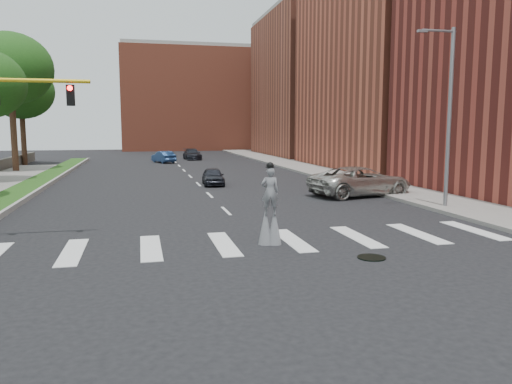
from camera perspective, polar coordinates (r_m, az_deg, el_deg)
The scene contains 16 objects.
ground_plane at distance 17.33m, azimuth 1.08°, elevation -6.48°, with size 160.00×160.00×0.00m, color black.
grass_median at distance 37.25m, azimuth -24.46°, elevation 0.54°, with size 2.00×60.00×0.25m, color #1C4413.
median_curb at distance 37.06m, azimuth -22.88°, elevation 0.62°, with size 0.20×60.00×0.28m, color gray.
sidewalk_right at distance 44.71m, azimuth 8.76°, elevation 2.13°, with size 5.00×90.00×0.18m, color slate.
manhole at distance 16.51m, azimuth 13.06°, elevation -7.31°, with size 0.90×0.90×0.04m, color black.
building_mid at distance 53.74m, azimuth 16.74°, elevation 15.52°, with size 16.00×22.00×24.00m, color #A94C35.
building_far at distance 75.23m, azimuth 7.37°, elevation 11.84°, with size 16.00×22.00×20.00m, color #994D38.
building_backdrop at distance 94.96m, azimuth -7.13°, elevation 10.31°, with size 26.00×14.00×18.00m, color #A94C35.
streetlight at distance 26.91m, azimuth 21.08°, elevation 8.50°, with size 2.05×0.20×9.00m.
stilt_performer at distance 17.74m, azimuth 1.61°, elevation -2.33°, with size 0.83×0.59×2.95m.
suv_crossing at distance 31.03m, azimuth 11.86°, elevation 1.22°, with size 2.96×6.41×1.78m, color #BBB8B0.
car_near at distance 36.13m, azimuth -4.94°, elevation 1.79°, with size 1.47×3.65×1.25m, color black.
car_mid at distance 59.42m, azimuth -10.53°, elevation 3.96°, with size 1.44×4.13×1.36m, color navy.
car_far at distance 64.76m, azimuth -7.30°, elevation 4.31°, with size 1.91×4.71×1.37m, color black.
tree_4 at distance 51.08m, azimuth -26.33°, elevation 12.52°, with size 7.57×7.57×12.60m.
tree_5 at distance 60.34m, azimuth -25.30°, elevation 10.35°, with size 7.00×7.00×10.97m.
Camera 1 is at (-4.14, -16.30, 4.17)m, focal length 35.00 mm.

